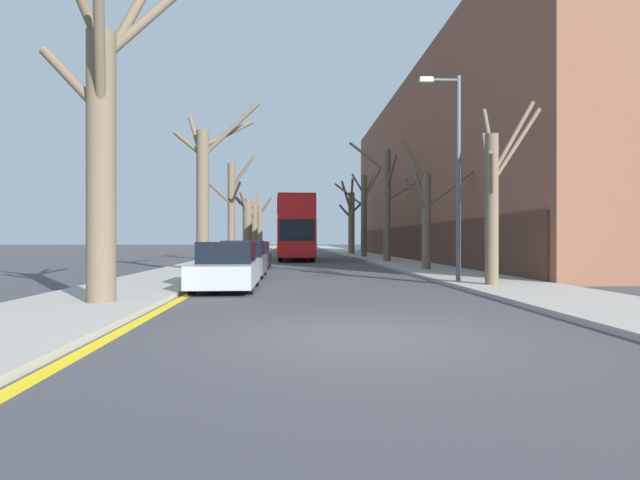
% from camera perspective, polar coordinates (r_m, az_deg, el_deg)
% --- Properties ---
extents(ground_plane, '(300.00, 300.00, 0.00)m').
position_cam_1_polar(ground_plane, '(7.95, 4.63, -10.91)').
color(ground_plane, '#424247').
extents(sidewalk_left, '(3.42, 120.00, 0.12)m').
position_cam_1_polar(sidewalk_left, '(57.93, -8.09, -1.40)').
color(sidewalk_left, '#A39E93').
rests_on(sidewalk_left, ground).
extents(sidewalk_right, '(3.42, 120.00, 0.12)m').
position_cam_1_polar(sidewalk_right, '(58.15, 3.30, -1.40)').
color(sidewalk_right, '#A39E93').
rests_on(sidewalk_right, ground).
extents(building_facade_right, '(10.08, 44.11, 13.45)m').
position_cam_1_polar(building_facade_right, '(40.28, 16.36, 7.45)').
color(building_facade_right, brown).
rests_on(building_facade_right, ground).
extents(kerb_line_stripe, '(0.24, 120.00, 0.01)m').
position_cam_1_polar(kerb_line_stripe, '(57.81, -6.22, -1.46)').
color(kerb_line_stripe, yellow).
rests_on(kerb_line_stripe, ground).
extents(street_tree_left_0, '(3.25, 2.59, 7.83)m').
position_cam_1_polar(street_tree_left_0, '(12.36, -23.57, 10.17)').
color(street_tree_left_0, brown).
rests_on(street_tree_left_0, ground).
extents(street_tree_left_1, '(4.12, 1.54, 7.98)m').
position_cam_1_polar(street_tree_left_1, '(23.79, -13.04, 5.56)').
color(street_tree_left_1, brown).
rests_on(street_tree_left_1, ground).
extents(street_tree_left_2, '(3.32, 4.62, 7.76)m').
position_cam_1_polar(street_tree_left_2, '(35.25, -10.02, 3.88)').
color(street_tree_left_2, brown).
rests_on(street_tree_left_2, ground).
extents(street_tree_left_3, '(2.62, 3.48, 6.30)m').
position_cam_1_polar(street_tree_left_3, '(47.66, -8.33, 1.78)').
color(street_tree_left_3, brown).
rests_on(street_tree_left_3, ground).
extents(street_tree_left_4, '(2.84, 4.11, 7.49)m').
position_cam_1_polar(street_tree_left_4, '(59.09, -7.63, 1.94)').
color(street_tree_left_4, brown).
rests_on(street_tree_left_4, ground).
extents(street_tree_left_5, '(3.39, 2.04, 7.50)m').
position_cam_1_polar(street_tree_left_5, '(70.78, -6.93, 1.63)').
color(street_tree_left_5, brown).
rests_on(street_tree_left_5, ground).
extents(street_tree_right_0, '(2.67, 2.85, 5.98)m').
position_cam_1_polar(street_tree_right_0, '(16.52, 19.28, 4.76)').
color(street_tree_right_0, brown).
rests_on(street_tree_right_0, ground).
extents(street_tree_right_1, '(3.80, 2.77, 6.25)m').
position_cam_1_polar(street_tree_right_1, '(24.18, 12.03, 3.07)').
color(street_tree_right_1, brown).
rests_on(street_tree_right_1, ground).
extents(street_tree_right_2, '(4.60, 2.98, 8.09)m').
position_cam_1_polar(street_tree_right_2, '(32.96, 7.64, 4.33)').
color(street_tree_right_2, brown).
rests_on(street_tree_right_2, ground).
extents(street_tree_right_3, '(3.91, 3.10, 7.56)m').
position_cam_1_polar(street_tree_right_3, '(41.97, 5.03, 3.25)').
color(street_tree_right_3, brown).
rests_on(street_tree_right_3, ground).
extents(street_tree_right_4, '(2.97, 2.90, 7.47)m').
position_cam_1_polar(street_tree_right_4, '(50.48, 3.60, 2.40)').
color(street_tree_right_4, brown).
rests_on(street_tree_right_4, ground).
extents(double_decker_bus, '(2.58, 10.56, 4.57)m').
position_cam_1_polar(double_decker_bus, '(37.48, -2.77, 1.67)').
color(double_decker_bus, red).
rests_on(double_decker_bus, ground).
extents(parked_car_0, '(1.79, 4.04, 1.45)m').
position_cam_1_polar(parked_car_0, '(15.28, -10.63, -3.08)').
color(parked_car_0, '#9EA3AD').
rests_on(parked_car_0, ground).
extents(parked_car_1, '(1.80, 4.02, 1.48)m').
position_cam_1_polar(parked_car_1, '(20.49, -8.80, -2.26)').
color(parked_car_1, '#4C5156').
rests_on(parked_car_1, ground).
extents(parked_car_2, '(1.70, 4.24, 1.43)m').
position_cam_1_polar(parked_car_2, '(26.87, -7.53, -1.76)').
color(parked_car_2, black).
rests_on(parked_car_2, ground).
extents(lamp_post, '(1.40, 0.20, 7.02)m').
position_cam_1_polar(lamp_post, '(17.52, 15.19, 8.07)').
color(lamp_post, '#4C4F54').
rests_on(lamp_post, ground).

